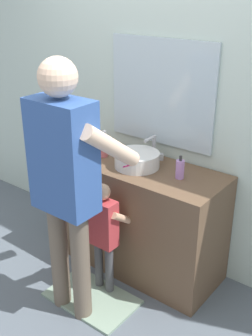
% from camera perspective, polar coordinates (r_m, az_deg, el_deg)
% --- Properties ---
extents(ground_plane, '(14.00, 14.00, 0.00)m').
position_cam_1_polar(ground_plane, '(3.33, -1.65, -15.16)').
color(ground_plane, slate).
extents(back_wall, '(4.40, 0.10, 2.70)m').
position_cam_1_polar(back_wall, '(3.17, 5.32, 10.22)').
color(back_wall, silver).
rests_on(back_wall, ground).
extents(vanity_cabinet, '(1.32, 0.54, 0.87)m').
position_cam_1_polar(vanity_cabinet, '(3.27, 1.63, -6.64)').
color(vanity_cabinet, brown).
rests_on(vanity_cabinet, ground).
extents(sink_basin, '(0.33, 0.33, 0.11)m').
position_cam_1_polar(sink_basin, '(3.04, 1.51, 1.17)').
color(sink_basin, silver).
rests_on(sink_basin, vanity_cabinet).
extents(faucet, '(0.18, 0.14, 0.18)m').
position_cam_1_polar(faucet, '(3.18, 3.69, 2.69)').
color(faucet, '#B7BABF').
rests_on(faucet, vanity_cabinet).
extents(toothbrush_cup, '(0.07, 0.07, 0.21)m').
position_cam_1_polar(toothbrush_cup, '(3.23, -3.09, 2.51)').
color(toothbrush_cup, '#D86666').
rests_on(toothbrush_cup, vanity_cabinet).
extents(soap_bottle, '(0.06, 0.06, 0.17)m').
position_cam_1_polar(soap_bottle, '(2.88, 7.36, -0.15)').
color(soap_bottle, '#B27FC6').
rests_on(soap_bottle, vanity_cabinet).
extents(bath_mat, '(0.64, 0.40, 0.02)m').
position_cam_1_polar(bath_mat, '(3.18, -4.65, -17.23)').
color(bath_mat, gray).
rests_on(bath_mat, ground).
extents(child_toddler, '(0.27, 0.27, 0.87)m').
position_cam_1_polar(child_toddler, '(2.96, -3.03, -8.28)').
color(child_toddler, '#47474C').
rests_on(child_toddler, ground).
extents(adult_parent, '(0.54, 0.57, 1.74)m').
position_cam_1_polar(adult_parent, '(2.56, -8.16, -0.61)').
color(adult_parent, '#6B5B4C').
rests_on(adult_parent, ground).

